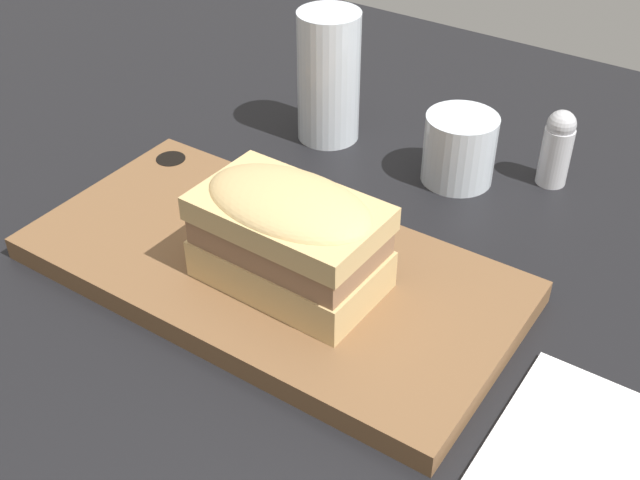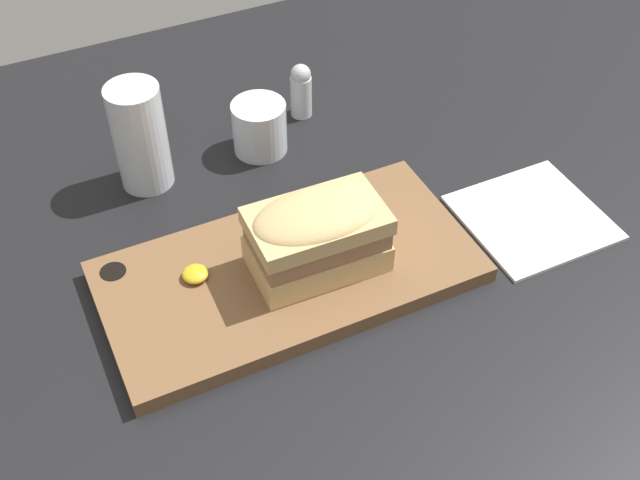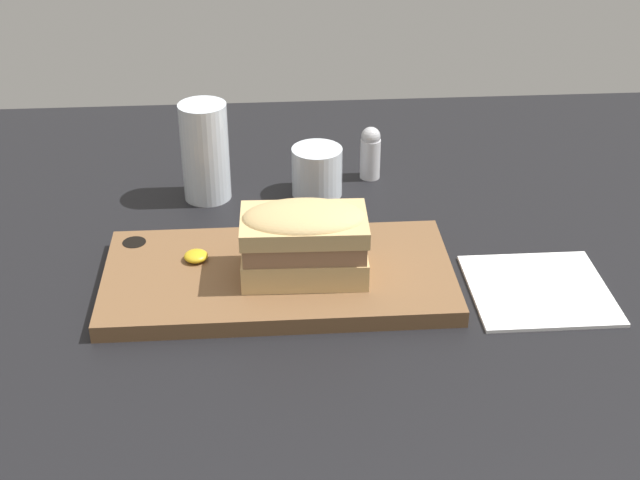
{
  "view_description": "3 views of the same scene",
  "coord_description": "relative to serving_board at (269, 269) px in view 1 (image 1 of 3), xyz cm",
  "views": [
    {
      "loc": [
        33.79,
        -35.8,
        42.72
      ],
      "look_at": [
        8.21,
        2.41,
        7.94
      ],
      "focal_mm": 45.0,
      "sensor_mm": 36.0,
      "label": 1
    },
    {
      "loc": [
        -18.11,
        -50.11,
        64.26
      ],
      "look_at": [
        6.43,
        1.24,
        7.48
      ],
      "focal_mm": 45.0,
      "sensor_mm": 36.0,
      "label": 2
    },
    {
      "loc": [
        2.12,
        -80.87,
        56.76
      ],
      "look_at": [
        7.83,
        0.08,
        8.9
      ],
      "focal_mm": 50.0,
      "sensor_mm": 36.0,
      "label": 3
    }
  ],
  "objects": [
    {
      "name": "dining_table",
      "position": [
        -3.32,
        -2.53,
        -1.96
      ],
      "size": [
        175.33,
        113.73,
        2.0
      ],
      "color": "black",
      "rests_on": "ground"
    },
    {
      "name": "serving_board",
      "position": [
        0.0,
        0.0,
        0.0
      ],
      "size": [
        38.65,
        19.42,
        1.97
      ],
      "color": "brown",
      "rests_on": "dining_table"
    },
    {
      "name": "sandwich",
      "position": [
        2.88,
        -1.09,
        5.42
      ],
      "size": [
        13.76,
        8.47,
        8.3
      ],
      "rotation": [
        0.0,
        0.0,
        -0.03
      ],
      "color": "tan",
      "rests_on": "serving_board"
    },
    {
      "name": "mustard_dollop",
      "position": [
        -9.11,
        2.52,
        1.5
      ],
      "size": [
        2.7,
        2.7,
        1.08
      ],
      "color": "gold",
      "rests_on": "serving_board"
    },
    {
      "name": "water_glass",
      "position": [
        -8.59,
        21.53,
        4.66
      ],
      "size": [
        6.15,
        6.15,
        12.99
      ],
      "color": "silver",
      "rests_on": "dining_table"
    },
    {
      "name": "wine_glass",
      "position": [
        5.8,
        21.42,
        2.16
      ],
      "size": [
        6.64,
        6.64,
        6.51
      ],
      "color": "silver",
      "rests_on": "dining_table"
    },
    {
      "name": "napkin",
      "position": [
        28.63,
        -3.58,
        -0.76
      ],
      "size": [
        15.21,
        14.73,
        0.4
      ],
      "rotation": [
        0.0,
        0.0,
        0.0
      ],
      "color": "white",
      "rests_on": "dining_table"
    },
    {
      "name": "salt_shaker",
      "position": [
        13.35,
        25.79,
        2.8
      ],
      "size": [
        2.75,
        2.75,
        7.38
      ],
      "color": "silver",
      "rests_on": "dining_table"
    }
  ]
}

